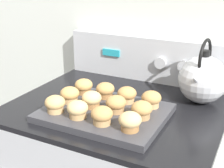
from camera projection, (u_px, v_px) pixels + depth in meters
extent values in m
cube|color=silver|center=(155.00, 4.00, 1.29)|extent=(8.00, 0.05, 2.40)
cube|color=black|center=(119.00, 106.00, 1.12)|extent=(0.73, 0.62, 0.02)
cube|color=#B7BABF|center=(148.00, 59.00, 1.33)|extent=(0.72, 0.05, 0.19)
cube|color=teal|center=(111.00, 53.00, 1.36)|extent=(0.08, 0.01, 0.03)
cylinder|color=#B7BABF|center=(160.00, 63.00, 1.27)|extent=(0.05, 0.02, 0.05)
cylinder|color=#B7BABF|center=(184.00, 66.00, 1.23)|extent=(0.05, 0.02, 0.05)
cylinder|color=#B7BABF|center=(209.00, 70.00, 1.19)|extent=(0.05, 0.02, 0.05)
cube|color=#38383D|center=(104.00, 112.00, 1.03)|extent=(0.39, 0.31, 0.02)
cylinder|color=tan|center=(55.00, 108.00, 1.00)|extent=(0.05, 0.05, 0.02)
ellipsoid|color=tan|center=(55.00, 102.00, 1.00)|extent=(0.07, 0.07, 0.05)
cylinder|color=tan|center=(78.00, 114.00, 0.97)|extent=(0.05, 0.05, 0.02)
ellipsoid|color=tan|center=(78.00, 108.00, 0.96)|extent=(0.07, 0.07, 0.05)
cylinder|color=tan|center=(102.00, 120.00, 0.93)|extent=(0.05, 0.05, 0.02)
ellipsoid|color=#B2844C|center=(102.00, 114.00, 0.92)|extent=(0.07, 0.07, 0.05)
cylinder|color=olive|center=(130.00, 126.00, 0.89)|extent=(0.05, 0.05, 0.02)
ellipsoid|color=tan|center=(130.00, 120.00, 0.88)|extent=(0.07, 0.07, 0.05)
cylinder|color=tan|center=(70.00, 99.00, 1.08)|extent=(0.05, 0.05, 0.02)
ellipsoid|color=tan|center=(70.00, 93.00, 1.07)|extent=(0.07, 0.07, 0.05)
cylinder|color=olive|center=(92.00, 104.00, 1.04)|extent=(0.05, 0.05, 0.02)
ellipsoid|color=tan|center=(92.00, 98.00, 1.03)|extent=(0.07, 0.07, 0.05)
cylinder|color=#A37A4C|center=(116.00, 108.00, 1.00)|extent=(0.05, 0.05, 0.02)
ellipsoid|color=#B2844C|center=(116.00, 102.00, 1.00)|extent=(0.07, 0.07, 0.05)
cylinder|color=#A37A4C|center=(142.00, 114.00, 0.96)|extent=(0.05, 0.05, 0.02)
ellipsoid|color=#B2844C|center=(142.00, 108.00, 0.96)|extent=(0.07, 0.07, 0.05)
cylinder|color=olive|center=(84.00, 90.00, 1.15)|extent=(0.05, 0.05, 0.02)
ellipsoid|color=tan|center=(84.00, 85.00, 1.14)|extent=(0.07, 0.07, 0.05)
cylinder|color=olive|center=(105.00, 94.00, 1.11)|extent=(0.05, 0.05, 0.02)
ellipsoid|color=#B2844C|center=(105.00, 89.00, 1.11)|extent=(0.07, 0.07, 0.05)
cylinder|color=tan|center=(127.00, 99.00, 1.08)|extent=(0.05, 0.05, 0.02)
ellipsoid|color=#B2844C|center=(127.00, 93.00, 1.07)|extent=(0.07, 0.07, 0.05)
cylinder|color=tan|center=(151.00, 103.00, 1.04)|extent=(0.05, 0.05, 0.02)
ellipsoid|color=#B2844C|center=(151.00, 98.00, 1.03)|extent=(0.07, 0.07, 0.05)
sphere|color=silver|center=(203.00, 79.00, 1.11)|extent=(0.17, 0.17, 0.17)
cylinder|color=black|center=(205.00, 53.00, 1.07)|extent=(0.03, 0.03, 0.02)
cone|color=silver|center=(196.00, 80.00, 1.04)|extent=(0.05, 0.09, 0.07)
torus|color=black|center=(205.00, 57.00, 1.08)|extent=(0.02, 0.13, 0.13)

